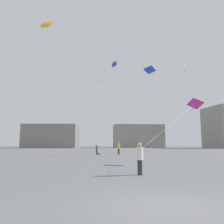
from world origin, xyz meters
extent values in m
plane|color=slate|center=(0.00, 0.00, 0.00)|extent=(300.00, 300.00, 0.00)
cylinder|color=#2D2D33|center=(-1.49, 29.30, 0.36)|extent=(0.23, 0.23, 0.72)
cylinder|color=#3351B7|center=(-1.49, 29.30, 1.03)|extent=(0.34, 0.34, 0.62)
sphere|color=tan|center=(-1.49, 29.30, 1.46)|extent=(0.23, 0.23, 0.23)
cylinder|color=#2D2D33|center=(0.57, 6.27, 0.40)|extent=(0.26, 0.26, 0.79)
cylinder|color=white|center=(0.57, 6.27, 1.13)|extent=(0.38, 0.38, 0.69)
sphere|color=tan|center=(0.57, 6.27, 1.61)|extent=(0.26, 0.26, 0.26)
cylinder|color=#2D2D33|center=(1.94, 29.81, 0.42)|extent=(0.28, 0.28, 0.85)
cylinder|color=yellow|center=(1.94, 29.81, 1.22)|extent=(0.41, 0.41, 0.74)
sphere|color=tan|center=(1.94, 29.81, 1.73)|extent=(0.28, 0.28, 0.28)
cylinder|color=#2D2D33|center=(5.07, 28.18, 0.36)|extent=(0.24, 0.24, 0.72)
cylinder|color=purple|center=(5.07, 28.18, 1.04)|extent=(0.35, 0.35, 0.63)
sphere|color=tan|center=(5.07, 28.18, 1.47)|extent=(0.24, 0.24, 0.24)
cone|color=yellow|center=(-6.91, 15.99, 13.72)|extent=(1.58, 1.28, 1.22)
sphere|color=yellow|center=(-6.89, 16.13, 13.51)|extent=(0.10, 0.10, 0.10)
sphere|color=yellow|center=(-6.87, 16.26, 13.30)|extent=(0.10, 0.10, 0.10)
sphere|color=yellow|center=(-6.84, 16.40, 13.09)|extent=(0.10, 0.10, 0.10)
cylinder|color=silver|center=(-10.19, 18.80, 7.51)|extent=(6.58, 5.64, 12.43)
cone|color=purple|center=(1.11, 28.56, 14.19)|extent=(1.29, 1.30, 0.86)
sphere|color=purple|center=(1.06, 28.69, 13.98)|extent=(0.10, 0.10, 0.10)
sphere|color=purple|center=(1.01, 28.82, 13.77)|extent=(0.10, 0.10, 0.10)
sphere|color=purple|center=(0.96, 28.95, 13.56)|extent=(0.10, 0.10, 0.10)
cylinder|color=silver|center=(1.52, 29.18, 7.74)|extent=(0.85, 1.27, 12.89)
pyramid|color=#D12899|center=(7.04, 13.18, 5.19)|extent=(1.10, 1.25, 0.73)
sphere|color=#D12899|center=(6.89, 13.20, 4.96)|extent=(0.10, 0.10, 0.10)
sphere|color=#D12899|center=(6.75, 13.24, 4.75)|extent=(0.10, 0.10, 0.10)
sphere|color=#D12899|center=(6.62, 13.29, 4.54)|extent=(0.10, 0.10, 0.10)
cylinder|color=silver|center=(3.79, 9.72, 3.24)|extent=(6.47, 6.91, 3.89)
cone|color=#1EB2C6|center=(13.76, 31.26, 15.22)|extent=(1.46, 1.55, 1.13)
sphere|color=#1EB2C6|center=(13.80, 31.39, 15.01)|extent=(0.10, 0.10, 0.10)
sphere|color=#1EB2C6|center=(13.84, 31.52, 14.80)|extent=(0.10, 0.10, 0.10)
sphere|color=#1EB2C6|center=(13.89, 31.66, 14.59)|extent=(0.10, 0.10, 0.10)
cylinder|color=silver|center=(9.41, 29.72, 8.26)|extent=(8.70, 3.10, 13.93)
cone|color=#8CD12D|center=(-1.25, 34.21, 13.02)|extent=(0.94, 1.24, 1.01)
sphere|color=#8CD12D|center=(-1.38, 34.27, 12.81)|extent=(0.10, 0.10, 0.10)
sphere|color=#8CD12D|center=(-1.50, 34.33, 12.60)|extent=(0.10, 0.10, 0.10)
sphere|color=#8CD12D|center=(-1.63, 34.39, 12.39)|extent=(0.10, 0.10, 0.10)
cylinder|color=silver|center=(-1.37, 31.76, 7.16)|extent=(0.26, 4.92, 11.72)
pyramid|color=blue|center=(6.74, 28.23, 13.25)|extent=(1.81, 1.17, 0.87)
sphere|color=blue|center=(6.79, 28.07, 13.02)|extent=(0.10, 0.10, 0.10)
sphere|color=blue|center=(6.82, 27.94, 12.81)|extent=(0.10, 0.10, 0.10)
sphere|color=blue|center=(6.86, 27.80, 12.60)|extent=(0.10, 0.10, 0.10)
cylinder|color=silver|center=(5.91, 28.19, 7.27)|extent=(1.69, 0.04, 11.93)
cube|color=gray|center=(-19.00, 89.30, 4.55)|extent=(21.14, 16.59, 9.10)
cube|color=gray|center=(17.00, 91.74, 4.84)|extent=(21.09, 9.67, 9.67)
cube|color=brown|center=(-1.14, 29.40, 0.12)|extent=(0.32, 0.33, 0.24)
camera|label=1|loc=(-1.92, -6.27, 1.67)|focal=36.79mm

